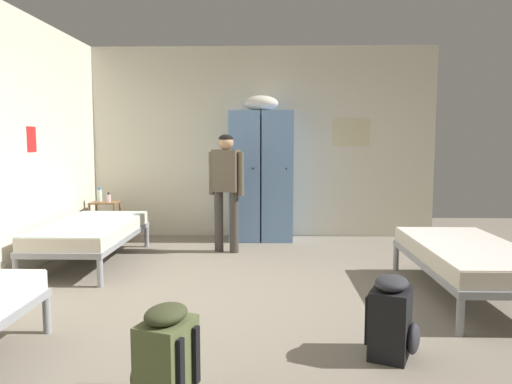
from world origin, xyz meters
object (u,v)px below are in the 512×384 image
at_px(lotion_bottle, 109,198).
at_px(bed_left_rear, 91,231).
at_px(locker_bank, 261,173).
at_px(person_traveler, 226,182).
at_px(shelf_unit, 105,218).
at_px(backpack_olive, 165,356).
at_px(water_bottle, 99,195).
at_px(bed_right, 469,256).
at_px(backpack_black, 392,318).

bearing_deg(lotion_bottle, bed_left_rear, -81.53).
distance_m(locker_bank, person_traveler, 0.92).
distance_m(shelf_unit, person_traveler, 1.96).
height_order(shelf_unit, backpack_olive, shelf_unit).
bearing_deg(person_traveler, shelf_unit, 161.32).
bearing_deg(water_bottle, bed_right, -29.49).
distance_m(locker_bank, bed_right, 3.29).
bearing_deg(backpack_black, locker_bank, 103.62).
height_order(locker_bank, bed_right, locker_bank).
bearing_deg(backpack_olive, backpack_black, 23.73).
xyz_separation_m(bed_right, water_bottle, (-4.24, 2.40, 0.28)).
distance_m(bed_left_rear, person_traveler, 1.74).
bearing_deg(water_bottle, lotion_bottle, -21.80).
bearing_deg(locker_bank, shelf_unit, -174.58).
height_order(bed_left_rear, backpack_black, backpack_black).
xyz_separation_m(shelf_unit, lotion_bottle, (0.07, -0.04, 0.29)).
relative_size(bed_right, lotion_bottle, 13.54).
height_order(water_bottle, lotion_bottle, water_bottle).
bearing_deg(locker_bank, bed_right, -53.04).
xyz_separation_m(bed_left_rear, backpack_black, (2.90, -2.41, -0.12)).
relative_size(bed_right, backpack_olive, 3.45).
bearing_deg(shelf_unit, water_bottle, 165.96).
xyz_separation_m(person_traveler, backpack_olive, (-0.02, -3.67, -0.65)).
height_order(water_bottle, backpack_black, water_bottle).
distance_m(bed_right, person_traveler, 3.02).
bearing_deg(shelf_unit, person_traveler, -18.68).
relative_size(shelf_unit, bed_left_rear, 0.30).
relative_size(shelf_unit, water_bottle, 2.81).
bearing_deg(bed_right, locker_bank, 126.96).
relative_size(backpack_black, backpack_olive, 1.00).
xyz_separation_m(locker_bank, person_traveler, (-0.43, -0.81, -0.06)).
bearing_deg(backpack_black, backpack_olive, -156.27).
xyz_separation_m(person_traveler, lotion_bottle, (-1.71, 0.56, -0.28)).
xyz_separation_m(person_traveler, backpack_black, (1.37, -3.06, -0.65)).
xyz_separation_m(shelf_unit, backpack_black, (3.15, -3.66, -0.09)).
bearing_deg(water_bottle, backpack_olive, -66.74).
xyz_separation_m(person_traveler, water_bottle, (-1.86, 0.62, -0.25)).
bearing_deg(person_traveler, water_bottle, 161.51).
relative_size(locker_bank, lotion_bottle, 14.75).
bearing_deg(backpack_black, person_traveler, 114.15).
relative_size(person_traveler, lotion_bottle, 10.78).
xyz_separation_m(shelf_unit, water_bottle, (-0.08, 0.02, 0.31)).
xyz_separation_m(locker_bank, bed_left_rear, (-1.96, -1.46, -0.59)).
relative_size(bed_right, water_bottle, 9.37).
distance_m(bed_right, bed_left_rear, 4.07).
height_order(locker_bank, water_bottle, locker_bank).
bearing_deg(lotion_bottle, bed_right, -29.75).
bearing_deg(bed_left_rear, water_bottle, 104.58).
height_order(shelf_unit, lotion_bottle, lotion_bottle).
xyz_separation_m(bed_right, backpack_black, (-1.01, -1.28, -0.12)).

